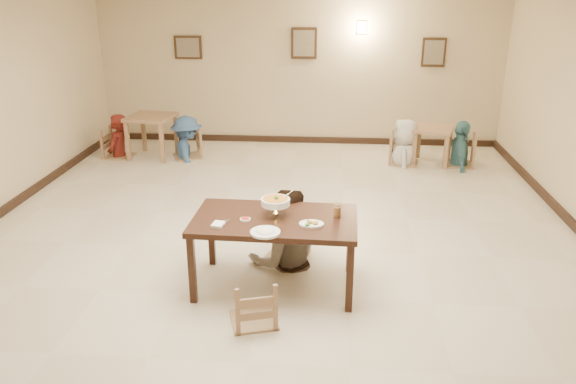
# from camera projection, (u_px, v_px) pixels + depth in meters

# --- Properties ---
(floor) EXTENTS (10.00, 10.00, 0.00)m
(floor) POSITION_uv_depth(u_px,v_px,m) (273.00, 250.00, 6.99)
(floor) COLOR beige
(floor) RESTS_ON ground
(wall_back) EXTENTS (10.00, 0.00, 10.00)m
(wall_back) POSITION_uv_depth(u_px,v_px,m) (299.00, 69.00, 11.12)
(wall_back) COLOR beige
(wall_back) RESTS_ON floor
(baseboard_back) EXTENTS (8.00, 0.06, 0.12)m
(baseboard_back) POSITION_uv_depth(u_px,v_px,m) (298.00, 140.00, 11.60)
(baseboard_back) COLOR black
(baseboard_back) RESTS_ON floor
(picture_a) EXTENTS (0.55, 0.04, 0.45)m
(picture_a) POSITION_uv_depth(u_px,v_px,m) (188.00, 47.00, 11.10)
(picture_a) COLOR #312014
(picture_a) RESTS_ON wall_back
(picture_b) EXTENTS (0.50, 0.04, 0.60)m
(picture_b) POSITION_uv_depth(u_px,v_px,m) (304.00, 43.00, 10.90)
(picture_b) COLOR #312014
(picture_b) RESTS_ON wall_back
(picture_c) EXTENTS (0.45, 0.04, 0.55)m
(picture_c) POSITION_uv_depth(u_px,v_px,m) (434.00, 52.00, 10.76)
(picture_c) COLOR #312014
(picture_c) RESTS_ON wall_back
(wall_sconce) EXTENTS (0.16, 0.05, 0.22)m
(wall_sconce) POSITION_uv_depth(u_px,v_px,m) (362.00, 28.00, 10.71)
(wall_sconce) COLOR #FFD88C
(wall_sconce) RESTS_ON wall_back
(main_table) EXTENTS (1.75, 1.02, 0.81)m
(main_table) POSITION_uv_depth(u_px,v_px,m) (275.00, 225.00, 5.92)
(main_table) COLOR black
(main_table) RESTS_ON floor
(chair_far) EXTENTS (0.46, 0.46, 0.99)m
(chair_far) POSITION_uv_depth(u_px,v_px,m) (287.00, 219.00, 6.65)
(chair_far) COLOR #A2825C
(chair_far) RESTS_ON floor
(chair_near) EXTENTS (0.44, 0.44, 0.93)m
(chair_near) POSITION_uv_depth(u_px,v_px,m) (253.00, 280.00, 5.36)
(chair_near) COLOR #A2825C
(chair_near) RESTS_ON floor
(main_diner) EXTENTS (1.04, 0.90, 1.83)m
(main_diner) POSITION_uv_depth(u_px,v_px,m) (285.00, 189.00, 6.39)
(main_diner) COLOR gray
(main_diner) RESTS_ON floor
(curry_warmer) EXTENTS (0.34, 0.31, 0.28)m
(curry_warmer) POSITION_uv_depth(u_px,v_px,m) (275.00, 202.00, 5.88)
(curry_warmer) COLOR silver
(curry_warmer) RESTS_ON main_table
(rice_plate_far) EXTENTS (0.28, 0.28, 0.06)m
(rice_plate_far) POSITION_uv_depth(u_px,v_px,m) (274.00, 205.00, 6.20)
(rice_plate_far) COLOR white
(rice_plate_far) RESTS_ON main_table
(rice_plate_near) EXTENTS (0.30, 0.30, 0.07)m
(rice_plate_near) POSITION_uv_depth(u_px,v_px,m) (265.00, 232.00, 5.52)
(rice_plate_near) COLOR white
(rice_plate_near) RESTS_ON main_table
(fried_plate) EXTENTS (0.26, 0.26, 0.06)m
(fried_plate) POSITION_uv_depth(u_px,v_px,m) (311.00, 223.00, 5.71)
(fried_plate) COLOR white
(fried_plate) RESTS_ON main_table
(chili_dish) EXTENTS (0.11, 0.11, 0.02)m
(chili_dish) POSITION_uv_depth(u_px,v_px,m) (245.00, 219.00, 5.83)
(chili_dish) COLOR white
(chili_dish) RESTS_ON main_table
(napkin_cutlery) EXTENTS (0.16, 0.23, 0.03)m
(napkin_cutlery) POSITION_uv_depth(u_px,v_px,m) (218.00, 224.00, 5.70)
(napkin_cutlery) COLOR white
(napkin_cutlery) RESTS_ON main_table
(drink_glass) EXTENTS (0.08, 0.08, 0.15)m
(drink_glass) POSITION_uv_depth(u_px,v_px,m) (337.00, 211.00, 5.89)
(drink_glass) COLOR white
(drink_glass) RESTS_ON main_table
(bg_table_left) EXTENTS (0.89, 0.89, 0.80)m
(bg_table_left) POSITION_uv_depth(u_px,v_px,m) (151.00, 123.00, 10.46)
(bg_table_left) COLOR #9D7555
(bg_table_left) RESTS_ON floor
(bg_table_right) EXTENTS (0.84, 0.84, 0.67)m
(bg_table_right) POSITION_uv_depth(u_px,v_px,m) (433.00, 134.00, 10.11)
(bg_table_right) COLOR #9D7555
(bg_table_right) RESTS_ON floor
(bg_chair_ll) EXTENTS (0.49, 0.49, 1.04)m
(bg_chair_ll) POSITION_uv_depth(u_px,v_px,m) (117.00, 130.00, 10.49)
(bg_chair_ll) COLOR #A2825C
(bg_chair_ll) RESTS_ON floor
(bg_chair_lr) EXTENTS (0.50, 0.50, 1.06)m
(bg_chair_lr) POSITION_uv_depth(u_px,v_px,m) (186.00, 130.00, 10.47)
(bg_chair_lr) COLOR #A2825C
(bg_chair_lr) RESTS_ON floor
(bg_chair_rl) EXTENTS (0.50, 0.50, 1.06)m
(bg_chair_rl) POSITION_uv_depth(u_px,v_px,m) (405.00, 135.00, 10.11)
(bg_chair_rl) COLOR #A2825C
(bg_chair_rl) RESTS_ON floor
(bg_chair_rr) EXTENTS (0.50, 0.50, 1.07)m
(bg_chair_rr) POSITION_uv_depth(u_px,v_px,m) (462.00, 137.00, 10.01)
(bg_chair_rr) COLOR #A2825C
(bg_chair_rr) RESTS_ON floor
(bg_diner_a) EXTENTS (0.46, 0.64, 1.64)m
(bg_diner_a) POSITION_uv_depth(u_px,v_px,m) (115.00, 114.00, 10.38)
(bg_diner_a) COLOR #5E1A14
(bg_diner_a) RESTS_ON floor
(bg_diner_b) EXTENTS (0.96, 1.17, 1.58)m
(bg_diner_b) POSITION_uv_depth(u_px,v_px,m) (185.00, 116.00, 10.37)
(bg_diner_b) COLOR #446DA7
(bg_diner_b) RESTS_ON floor
(bg_diner_c) EXTENTS (0.58, 0.84, 1.65)m
(bg_diner_c) POSITION_uv_depth(u_px,v_px,m) (407.00, 119.00, 10.00)
(bg_diner_c) COLOR silver
(bg_diner_c) RESTS_ON floor
(bg_diner_d) EXTENTS (0.44, 0.98, 1.64)m
(bg_diner_d) POSITION_uv_depth(u_px,v_px,m) (463.00, 121.00, 9.91)
(bg_diner_d) COLOR teal
(bg_diner_d) RESTS_ON floor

